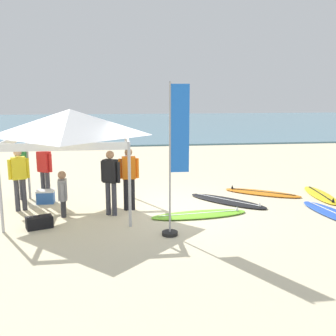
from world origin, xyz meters
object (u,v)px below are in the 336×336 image
(gear_bag_near_tent, at_px, (39,222))
(cooler_box, at_px, (46,196))
(surfboard_blue, at_px, (334,214))
(person_orange, at_px, (129,175))
(person_green, at_px, (21,168))
(canopy_tent, at_px, (70,123))
(surfboard_yellow, at_px, (320,195))
(person_grey, at_px, (63,192))
(person_red, at_px, (45,168))
(person_yellow, at_px, (19,175))
(surfboard_lime, at_px, (200,214))
(surfboard_black, at_px, (228,201))
(banner_flag, at_px, (175,167))
(surfboard_orange, at_px, (262,193))
(person_black, at_px, (111,178))

(gear_bag_near_tent, bearing_deg, cooler_box, 95.83)
(surfboard_blue, xyz_separation_m, gear_bag_near_tent, (-7.49, -0.02, 0.10))
(person_orange, relative_size, gear_bag_near_tent, 2.85)
(person_green, bearing_deg, canopy_tent, -38.80)
(surfboard_blue, relative_size, person_orange, 1.46)
(surfboard_yellow, xyz_separation_m, person_grey, (-7.68, -1.00, 0.62))
(person_red, bearing_deg, canopy_tent, -51.40)
(person_green, bearing_deg, person_orange, -24.23)
(person_yellow, bearing_deg, surfboard_lime, -13.13)
(surfboard_black, distance_m, surfboard_lime, 1.59)
(surfboard_blue, distance_m, cooler_box, 8.02)
(person_grey, bearing_deg, gear_bag_near_tent, -117.93)
(surfboard_lime, xyz_separation_m, banner_flag, (-0.85, -1.29, 1.54))
(surfboard_orange, distance_m, surfboard_blue, 2.57)
(person_green, height_order, person_orange, same)
(surfboard_orange, xyz_separation_m, person_green, (-7.37, 0.23, 0.95))
(person_yellow, relative_size, person_orange, 1.00)
(surfboard_black, height_order, person_yellow, person_yellow)
(surfboard_lime, height_order, cooler_box, cooler_box)
(person_orange, bearing_deg, canopy_tent, 176.30)
(person_red, height_order, person_orange, same)
(person_yellow, height_order, person_red, same)
(person_black, height_order, gear_bag_near_tent, person_black)
(person_green, distance_m, person_orange, 3.42)
(surfboard_orange, distance_m, banner_flag, 4.87)
(canopy_tent, height_order, person_green, canopy_tent)
(canopy_tent, distance_m, surfboard_black, 4.98)
(surfboard_yellow, xyz_separation_m, person_black, (-6.45, -1.06, 0.95))
(person_orange, relative_size, banner_flag, 0.50)
(person_green, height_order, gear_bag_near_tent, person_green)
(canopy_tent, distance_m, banner_flag, 3.36)
(person_yellow, bearing_deg, person_green, 99.84)
(gear_bag_near_tent, bearing_deg, surfboard_lime, 6.04)
(surfboard_lime, distance_m, person_orange, 2.18)
(surfboard_black, relative_size, cooler_box, 4.59)
(surfboard_yellow, height_order, surfboard_blue, same)
(person_grey, relative_size, banner_flag, 0.35)
(person_orange, bearing_deg, surfboard_black, 7.64)
(surfboard_yellow, distance_m, person_yellow, 8.95)
(canopy_tent, xyz_separation_m, person_black, (1.01, -0.49, -1.40))
(person_green, bearing_deg, person_yellow, -80.16)
(surfboard_orange, xyz_separation_m, person_grey, (-5.97, -1.50, 0.62))
(person_grey, bearing_deg, surfboard_lime, -7.09)
(person_black, distance_m, gear_bag_near_tent, 2.05)
(person_grey, xyz_separation_m, cooler_box, (-0.68, 1.33, -0.46))
(surfboard_orange, bearing_deg, person_yellow, -173.38)
(surfboard_orange, relative_size, cooler_box, 4.75)
(banner_flag, bearing_deg, surfboard_black, 51.60)
(person_orange, bearing_deg, surfboard_orange, 15.37)
(surfboard_lime, relative_size, person_green, 1.54)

